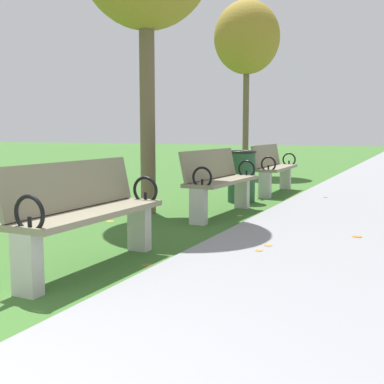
% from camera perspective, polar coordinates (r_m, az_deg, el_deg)
% --- Properties ---
extents(park_bench_2, '(0.49, 1.61, 0.90)m').
position_cam_1_polar(park_bench_2, '(4.20, -12.09, -2.23)').
color(park_bench_2, gray).
rests_on(park_bench_2, ground).
extents(park_bench_3, '(0.52, 1.61, 0.90)m').
position_cam_1_polar(park_bench_3, '(6.76, 3.12, 1.37)').
color(park_bench_3, gray).
rests_on(park_bench_3, ground).
extents(park_bench_4, '(0.49, 1.61, 0.90)m').
position_cam_1_polar(park_bench_4, '(9.32, 9.37, 2.84)').
color(park_bench_4, gray).
rests_on(park_bench_4, ground).
extents(tree_2, '(1.70, 1.70, 4.49)m').
position_cam_1_polar(tree_2, '(13.41, 6.34, 17.18)').
color(tree_2, brown).
rests_on(tree_2, ground).
extents(trash_bin, '(0.48, 0.48, 0.84)m').
position_cam_1_polar(trash_bin, '(8.08, 5.73, 1.83)').
color(trash_bin, '#234C2D').
rests_on(trash_bin, ground).
extents(scattered_leaves, '(3.86, 11.20, 0.02)m').
position_cam_1_polar(scattered_leaves, '(5.67, 7.88, -4.60)').
color(scattered_leaves, gold).
rests_on(scattered_leaves, ground).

